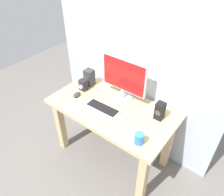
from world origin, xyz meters
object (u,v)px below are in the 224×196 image
at_px(coffee_mug, 139,139).
at_px(monitor, 124,78).
at_px(keyboard_primary, 103,108).
at_px(desk, 112,117).
at_px(speaker_left, 89,78).
at_px(mouse, 77,95).
at_px(speaker_right, 160,111).
at_px(audio_controller, 83,85).

bearing_deg(coffee_mug, monitor, 137.37).
bearing_deg(coffee_mug, keyboard_primary, 163.83).
distance_m(desk, speaker_left, 0.55).
xyz_separation_m(mouse, speaker_right, (0.88, 0.24, 0.07)).
xyz_separation_m(monitor, speaker_right, (0.46, -0.05, -0.16)).
xyz_separation_m(desk, speaker_left, (-0.46, 0.17, 0.24)).
bearing_deg(mouse, monitor, 24.72).
relative_size(monitor, audio_controller, 3.90).
distance_m(desk, monitor, 0.44).
relative_size(speaker_left, coffee_mug, 1.81).
bearing_deg(speaker_right, mouse, -164.99).
relative_size(speaker_right, audio_controller, 1.39).
distance_m(keyboard_primary, mouse, 0.36).
relative_size(mouse, coffee_mug, 0.97).
height_order(monitor, speaker_right, monitor).
height_order(desk, coffee_mug, coffee_mug).
relative_size(monitor, coffee_mug, 4.81).
height_order(monitor, coffee_mug, monitor).
bearing_deg(audio_controller, monitor, 18.60).
relative_size(desk, speaker_right, 7.19).
bearing_deg(speaker_right, keyboard_primary, -156.03).
relative_size(monitor, speaker_right, 2.81).
distance_m(mouse, coffee_mug, 0.91).
xyz_separation_m(keyboard_primary, audio_controller, (-0.39, 0.13, 0.06)).
height_order(keyboard_primary, speaker_left, speaker_left).
height_order(speaker_left, audio_controller, speaker_left).
relative_size(desk, monitor, 2.56).
height_order(keyboard_primary, mouse, mouse).
distance_m(mouse, speaker_left, 0.27).
relative_size(keyboard_primary, speaker_left, 1.93).
bearing_deg(audio_controller, mouse, -79.81).
bearing_deg(speaker_right, monitor, 174.01).
bearing_deg(mouse, keyboard_primary, -8.15).
bearing_deg(speaker_left, mouse, -81.04).
xyz_separation_m(speaker_right, coffee_mug, (0.01, -0.38, -0.04)).
relative_size(desk, speaker_left, 6.79).
bearing_deg(audio_controller, speaker_left, 97.62).
distance_m(speaker_right, audio_controller, 0.91).
distance_m(monitor, coffee_mug, 0.67).
height_order(speaker_right, coffee_mug, speaker_right).
relative_size(monitor, keyboard_primary, 1.37).
bearing_deg(audio_controller, coffee_mug, -17.04).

